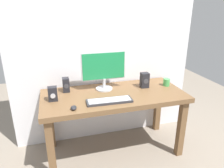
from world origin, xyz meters
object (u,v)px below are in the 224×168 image
monitor (104,69)px  speaker_left (66,85)px  coffee_mug (166,82)px  desk (114,102)px  keyboard_primary (109,101)px  speaker_right (145,80)px  audio_controller (53,94)px  mouse (74,108)px

monitor → speaker_left: size_ratio=3.15×
speaker_left → coffee_mug: bearing=-7.0°
desk → keyboard_primary: size_ratio=3.36×
speaker_right → audio_controller: size_ratio=1.19×
keyboard_primary → speaker_right: size_ratio=2.64×
speaker_right → coffee_mug: 0.29m
keyboard_primary → desk: bearing=61.6°
speaker_right → keyboard_primary: bearing=-151.1°
desk → audio_controller: (-0.67, 0.00, 0.18)m
mouse → speaker_right: (0.90, 0.35, 0.07)m
keyboard_primary → audio_controller: 0.60m
keyboard_primary → coffee_mug: coffee_mug is taller
desk → coffee_mug: (0.70, 0.06, 0.15)m
keyboard_primary → mouse: mouse is taller
monitor → speaker_right: bearing=-9.1°
desk → speaker_left: speaker_left is taller
audio_controller → desk: bearing=-0.1°
desk → mouse: size_ratio=19.46×
speaker_right → audio_controller: speaker_right is taller
audio_controller → speaker_left: bearing=54.0°
desk → mouse: 0.56m
mouse → keyboard_primary: bearing=18.3°
monitor → speaker_right: 0.52m
mouse → audio_controller: (-0.19, 0.26, 0.06)m
monitor → audio_controller: (-0.60, -0.17, -0.18)m
keyboard_primary → mouse: (-0.38, -0.06, 0.00)m
monitor → coffee_mug: size_ratio=5.69×
speaker_right → speaker_left: 0.94m
monitor → coffee_mug: monitor is taller
keyboard_primary → audio_controller: size_ratio=3.15×
desk → speaker_right: speaker_right is taller
keyboard_primary → coffee_mug: 0.85m
desk → audio_controller: size_ratio=10.56×
desk → speaker_right: (0.42, 0.09, 0.19)m
mouse → coffee_mug: 1.23m
mouse → speaker_right: size_ratio=0.45×
speaker_left → coffee_mug: size_ratio=1.80×
monitor → audio_controller: 0.64m
desk → speaker_left: 0.59m
mouse → coffee_mug: bearing=23.9°
monitor → speaker_left: (-0.44, 0.04, -0.17)m
mouse → speaker_right: bearing=30.0°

